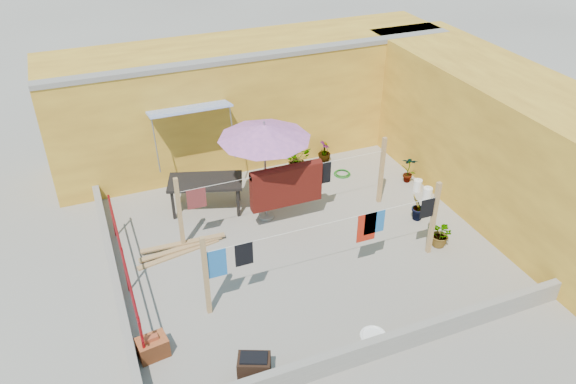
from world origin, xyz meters
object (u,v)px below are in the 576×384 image
object	(u,v)px
patio_umbrella	(264,132)
water_jug_a	(418,185)
green_hose	(342,173)
plant_back_a	(297,159)
brick_stack	(153,347)
brazier	(254,367)
white_basin	(373,336)
water_jug_b	(427,193)
outdoor_table	(205,183)

from	to	relation	value
patio_umbrella	water_jug_a	bearing A→B (deg)	-4.58
green_hose	plant_back_a	distance (m)	1.29
brick_stack	brazier	world-z (taller)	brazier
white_basin	water_jug_a	bearing A→B (deg)	48.67
patio_umbrella	brazier	bearing A→B (deg)	-112.49
brazier	patio_umbrella	bearing A→B (deg)	67.51
white_basin	water_jug_b	world-z (taller)	water_jug_b
brazier	plant_back_a	distance (m)	7.02
water_jug_a	brazier	bearing A→B (deg)	-145.24
brick_stack	water_jug_a	world-z (taller)	brick_stack
patio_umbrella	brazier	xyz separation A→B (m)	(-1.83, -4.42, -2.03)
brazier	water_jug_b	size ratio (longest dim) A/B	1.75
outdoor_table	water_jug_a	world-z (taller)	outdoor_table
brick_stack	brazier	size ratio (longest dim) A/B	0.87
outdoor_table	plant_back_a	world-z (taller)	outdoor_table
water_jug_a	white_basin	bearing A→B (deg)	-131.33
patio_umbrella	outdoor_table	xyz separation A→B (m)	(-1.24, 0.87, -1.53)
water_jug_b	green_hose	world-z (taller)	water_jug_b
water_jug_a	plant_back_a	bearing A→B (deg)	140.72
brick_stack	green_hose	xyz separation A→B (m)	(5.95, 4.42, -0.16)
patio_umbrella	outdoor_table	world-z (taller)	patio_umbrella
patio_umbrella	water_jug_b	xyz separation A→B (m)	(4.07, -0.77, -2.11)
patio_umbrella	green_hose	xyz separation A→B (m)	(2.62, 1.13, -2.24)
brazier	water_jug_a	world-z (taller)	brazier
outdoor_table	water_jug_a	size ratio (longest dim) A/B	5.52
brazier	white_basin	xyz separation A→B (m)	(2.31, 0.02, -0.20)
brazier	green_hose	xyz separation A→B (m)	(4.45, 5.55, -0.21)
patio_umbrella	plant_back_a	world-z (taller)	patio_umbrella
water_jug_a	plant_back_a	xyz separation A→B (m)	(-2.53, 2.07, 0.22)
plant_back_a	brick_stack	bearing A→B (deg)	-134.07
outdoor_table	green_hose	xyz separation A→B (m)	(3.85, 0.26, -0.72)
outdoor_table	water_jug_b	world-z (taller)	outdoor_table
patio_umbrella	water_jug_b	bearing A→B (deg)	-10.77
patio_umbrella	water_jug_a	xyz separation A→B (m)	(4.07, -0.33, -2.12)
brick_stack	green_hose	distance (m)	7.42
green_hose	plant_back_a	world-z (taller)	plant_back_a
white_basin	green_hose	xyz separation A→B (m)	(2.14, 5.53, -0.01)
brazier	water_jug_b	bearing A→B (deg)	31.72
white_basin	patio_umbrella	bearing A→B (deg)	96.24
white_basin	plant_back_a	world-z (taller)	plant_back_a
patio_umbrella	white_basin	size ratio (longest dim) A/B	5.02
brick_stack	water_jug_b	distance (m)	7.82
brazier	water_jug_b	xyz separation A→B (m)	(5.90, 3.64, -0.08)
patio_umbrella	plant_back_a	bearing A→B (deg)	48.55
water_jug_a	plant_back_a	world-z (taller)	plant_back_a
brazier	white_basin	world-z (taller)	brazier
brick_stack	water_jug_a	xyz separation A→B (m)	(7.40, 2.96, -0.04)
outdoor_table	water_jug_b	bearing A→B (deg)	-17.18
brazier	green_hose	size ratio (longest dim) A/B	1.41
brick_stack	water_jug_b	size ratio (longest dim) A/B	1.53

